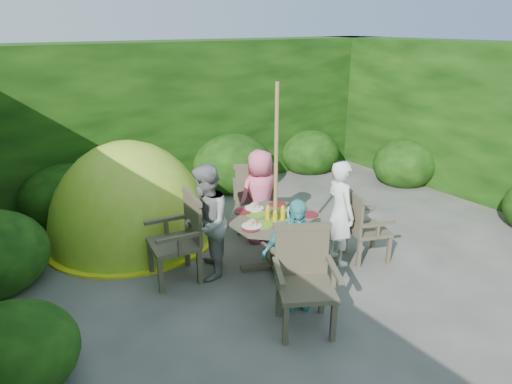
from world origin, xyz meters
TOP-DOWN VIEW (x-y plane):
  - ground at (0.00, 0.00)m, footprint 60.00×60.00m
  - hedge_enclosure at (0.00, 1.33)m, footprint 9.00×9.00m
  - patio_table at (-0.47, 0.59)m, footprint 1.46×1.46m
  - parasol_pole at (-0.47, 0.59)m, footprint 0.06×0.06m
  - garden_chair_right at (0.55, 0.17)m, footprint 0.59×0.63m
  - garden_chair_left at (-1.48, 1.02)m, footprint 0.58×0.64m
  - garden_chair_back at (-0.08, 1.61)m, footprint 0.77×0.74m
  - garden_chair_front at (-0.87, -0.43)m, footprint 0.74×0.71m
  - child_right at (0.27, 0.29)m, footprint 0.40×0.52m
  - child_left at (-1.22, 0.89)m, footprint 0.76×0.82m
  - child_back at (-0.17, 1.33)m, footprint 0.65×0.45m
  - child_front at (-0.77, -0.15)m, footprint 0.75×0.52m
  - dome_tent at (-1.60, 2.39)m, footprint 2.78×2.78m

SIDE VIEW (x-z plane):
  - ground at x=0.00m, z-range 0.00..0.00m
  - dome_tent at x=-1.60m, z-range -1.34..1.34m
  - garden_chair_right at x=0.55m, z-range 0.03..0.88m
  - garden_chair_front at x=-0.87m, z-range 0.03..0.98m
  - garden_chair_left at x=-1.48m, z-range 0.03..0.99m
  - garden_chair_back at x=-0.08m, z-range 0.03..1.02m
  - patio_table at x=-0.47m, z-range 0.16..0.94m
  - child_front at x=-0.77m, z-range 0.00..1.19m
  - child_back at x=-0.17m, z-range 0.00..1.25m
  - child_right at x=0.27m, z-range 0.00..1.29m
  - child_left at x=-1.22m, z-range 0.00..1.34m
  - parasol_pole at x=-0.47m, z-range 0.00..2.20m
  - hedge_enclosure at x=0.00m, z-range 0.00..2.50m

